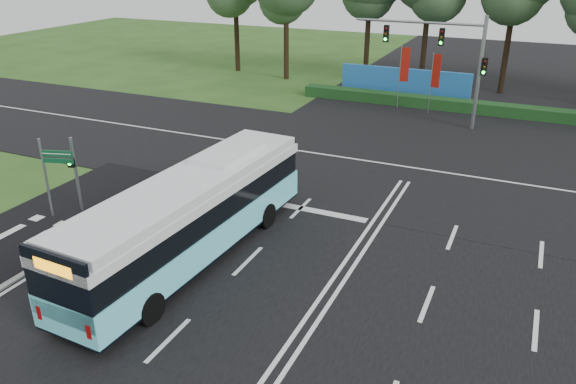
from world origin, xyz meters
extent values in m
plane|color=#294E1A|center=(0.00, 0.00, 0.00)|extent=(120.00, 120.00, 0.00)
cube|color=black|center=(0.00, 0.00, 0.02)|extent=(20.00, 120.00, 0.04)
cube|color=black|center=(0.00, 12.00, 0.03)|extent=(120.00, 14.00, 0.05)
cube|color=black|center=(-12.50, -3.00, 0.03)|extent=(5.00, 18.00, 0.06)
cube|color=gray|center=(-10.10, -3.00, 0.06)|extent=(0.25, 18.00, 0.12)
cube|color=#6EEFFF|center=(-5.26, -0.55, 1.08)|extent=(3.18, 12.29, 1.12)
cube|color=black|center=(-5.26, -0.55, 0.58)|extent=(3.15, 12.22, 0.30)
cube|color=black|center=(-5.26, -0.55, 2.10)|extent=(3.07, 12.10, 0.96)
cube|color=white|center=(-5.26, -0.55, 2.71)|extent=(3.18, 12.29, 0.35)
cube|color=white|center=(-5.26, -0.55, 3.06)|extent=(3.10, 11.80, 0.35)
cube|color=white|center=(-5.13, 1.98, 3.37)|extent=(1.78, 3.12, 0.25)
cube|color=black|center=(-5.58, -6.57, 2.15)|extent=(2.46, 0.25, 2.23)
cube|color=orange|center=(-5.59, -6.61, 2.86)|extent=(1.42, 0.14, 0.35)
cylinder|color=black|center=(-6.26, 2.96, 0.53)|extent=(0.34, 1.07, 1.05)
cylinder|color=black|center=(-3.89, 2.83, 0.53)|extent=(0.34, 1.07, 1.05)
cylinder|color=black|center=(-6.65, -4.34, 0.53)|extent=(0.34, 1.07, 1.05)
cylinder|color=black|center=(-4.28, -4.46, 0.53)|extent=(0.34, 1.07, 1.05)
cylinder|color=gray|center=(-12.04, 0.86, 1.70)|extent=(0.14, 0.14, 3.40)
cube|color=black|center=(-12.04, 0.68, 2.33)|extent=(0.30, 0.23, 0.39)
sphere|color=#19F233|center=(-12.04, 0.58, 2.33)|extent=(0.14, 0.14, 0.14)
cylinder|color=gray|center=(-12.75, -0.13, 1.78)|extent=(0.11, 0.11, 3.56)
cube|color=#0D4927|center=(-12.11, 0.07, 2.94)|extent=(1.29, 0.46, 0.27)
cube|color=#0D4927|center=(-12.11, 0.07, 2.62)|extent=(1.29, 0.46, 0.20)
cube|color=white|center=(-12.11, 0.04, 2.94)|extent=(1.19, 0.38, 0.04)
cylinder|color=gray|center=(-3.62, 23.49, 2.21)|extent=(0.07, 0.07, 4.43)
cube|color=#9C180D|center=(-3.29, 23.51, 3.15)|extent=(0.59, 0.06, 2.36)
cylinder|color=gray|center=(-1.30, 23.01, 2.11)|extent=(0.07, 0.07, 4.22)
cube|color=#9C180D|center=(-1.00, 22.94, 3.00)|extent=(0.56, 0.17, 2.25)
cylinder|color=gray|center=(2.00, 20.50, 3.50)|extent=(0.24, 0.24, 7.00)
cylinder|color=gray|center=(-2.00, 20.50, 6.40)|extent=(8.00, 0.16, 0.16)
cube|color=black|center=(-0.50, 20.50, 5.60)|extent=(0.32, 0.28, 1.05)
cube|color=black|center=(-4.00, 20.50, 5.60)|extent=(0.32, 0.28, 1.05)
cube|color=black|center=(2.25, 20.50, 4.00)|extent=(0.32, 0.28, 1.05)
cube|color=#153C17|center=(0.00, 24.50, 0.40)|extent=(22.00, 1.20, 0.80)
cube|color=blue|center=(-4.00, 27.00, 1.10)|extent=(10.00, 0.30, 2.20)
cylinder|color=black|center=(-20.61, 30.54, 4.06)|extent=(0.44, 0.44, 8.11)
cylinder|color=black|center=(-14.98, 29.16, 3.82)|extent=(0.44, 0.44, 7.65)
cylinder|color=black|center=(-8.37, 31.13, 4.22)|extent=(0.44, 0.44, 8.44)
cylinder|color=black|center=(-3.60, 31.39, 4.30)|extent=(0.44, 0.44, 8.59)
cylinder|color=black|center=(2.74, 31.35, 4.39)|extent=(0.44, 0.44, 8.77)
camera|label=1|loc=(5.45, -15.79, 10.73)|focal=35.00mm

